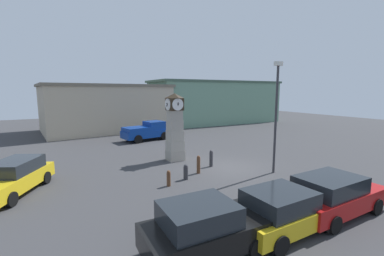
{
  "coord_description": "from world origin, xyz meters",
  "views": [
    {
      "loc": [
        -9.87,
        -12.81,
        4.87
      ],
      "look_at": [
        -0.92,
        3.34,
        2.21
      ],
      "focal_mm": 24.0,
      "sensor_mm": 36.0,
      "label": 1
    }
  ],
  "objects_px": {
    "bollard_end_row": "(211,158)",
    "car_navy_sedan": "(204,228)",
    "bollard_far_row": "(198,164)",
    "street_lamp_near_road": "(276,110)",
    "car_near_tower": "(283,210)",
    "bollard_near_tower": "(169,178)",
    "clock_tower": "(175,128)",
    "car_end_of_row": "(14,177)",
    "car_by_building": "(333,195)",
    "pickup_truck": "(147,131)",
    "bollard_mid_row": "(186,172)"
  },
  "relations": [
    {
      "from": "bollard_near_tower",
      "to": "street_lamp_near_road",
      "type": "distance_m",
      "value": 7.33
    },
    {
      "from": "car_by_building",
      "to": "pickup_truck",
      "type": "height_order",
      "value": "pickup_truck"
    },
    {
      "from": "car_navy_sedan",
      "to": "car_by_building",
      "type": "bearing_deg",
      "value": -2.87
    },
    {
      "from": "bollard_far_row",
      "to": "car_by_building",
      "type": "bearing_deg",
      "value": -73.54
    },
    {
      "from": "bollard_mid_row",
      "to": "street_lamp_near_road",
      "type": "bearing_deg",
      "value": -15.84
    },
    {
      "from": "clock_tower",
      "to": "car_by_building",
      "type": "relative_size",
      "value": 1.04
    },
    {
      "from": "bollard_near_tower",
      "to": "car_near_tower",
      "type": "distance_m",
      "value": 6.14
    },
    {
      "from": "pickup_truck",
      "to": "car_by_building",
      "type": "bearing_deg",
      "value": -86.16
    },
    {
      "from": "bollard_mid_row",
      "to": "bollard_far_row",
      "type": "xyz_separation_m",
      "value": [
        1.17,
        0.6,
        0.11
      ]
    },
    {
      "from": "bollard_far_row",
      "to": "car_navy_sedan",
      "type": "distance_m",
      "value": 7.68
    },
    {
      "from": "pickup_truck",
      "to": "clock_tower",
      "type": "bearing_deg",
      "value": -95.39
    },
    {
      "from": "car_near_tower",
      "to": "bollard_near_tower",
      "type": "bearing_deg",
      "value": 106.41
    },
    {
      "from": "bollard_near_tower",
      "to": "car_end_of_row",
      "type": "xyz_separation_m",
      "value": [
        -6.86,
        2.75,
        0.37
      ]
    },
    {
      "from": "bollard_near_tower",
      "to": "car_navy_sedan",
      "type": "relative_size",
      "value": 0.22
    },
    {
      "from": "car_near_tower",
      "to": "bollard_mid_row",
      "type": "bearing_deg",
      "value": 94.44
    },
    {
      "from": "clock_tower",
      "to": "street_lamp_near_road",
      "type": "distance_m",
      "value": 6.91
    },
    {
      "from": "car_navy_sedan",
      "to": "pickup_truck",
      "type": "relative_size",
      "value": 0.77
    },
    {
      "from": "bollard_near_tower",
      "to": "bollard_mid_row",
      "type": "xyz_separation_m",
      "value": [
        1.24,
        0.46,
        0.02
      ]
    },
    {
      "from": "car_by_building",
      "to": "pickup_truck",
      "type": "bearing_deg",
      "value": 93.84
    },
    {
      "from": "car_navy_sedan",
      "to": "car_end_of_row",
      "type": "relative_size",
      "value": 0.82
    },
    {
      "from": "bollard_end_row",
      "to": "pickup_truck",
      "type": "bearing_deg",
      "value": 93.23
    },
    {
      "from": "car_near_tower",
      "to": "car_navy_sedan",
      "type": "bearing_deg",
      "value": 175.59
    },
    {
      "from": "car_navy_sedan",
      "to": "car_near_tower",
      "type": "height_order",
      "value": "car_navy_sedan"
    },
    {
      "from": "bollard_end_row",
      "to": "car_end_of_row",
      "type": "bearing_deg",
      "value": 175.27
    },
    {
      "from": "clock_tower",
      "to": "pickup_truck",
      "type": "distance_m",
      "value": 8.32
    },
    {
      "from": "clock_tower",
      "to": "street_lamp_near_road",
      "type": "relative_size",
      "value": 0.72
    },
    {
      "from": "clock_tower",
      "to": "car_end_of_row",
      "type": "height_order",
      "value": "clock_tower"
    },
    {
      "from": "clock_tower",
      "to": "car_near_tower",
      "type": "bearing_deg",
      "value": -94.03
    },
    {
      "from": "clock_tower",
      "to": "car_end_of_row",
      "type": "distance_m",
      "value": 9.59
    },
    {
      "from": "car_by_building",
      "to": "clock_tower",
      "type": "bearing_deg",
      "value": 100.99
    },
    {
      "from": "car_end_of_row",
      "to": "street_lamp_near_road",
      "type": "bearing_deg",
      "value": -15.79
    },
    {
      "from": "car_by_building",
      "to": "car_end_of_row",
      "type": "height_order",
      "value": "car_by_building"
    },
    {
      "from": "bollard_near_tower",
      "to": "bollard_mid_row",
      "type": "bearing_deg",
      "value": 20.39
    },
    {
      "from": "bollard_near_tower",
      "to": "car_navy_sedan",
      "type": "bearing_deg",
      "value": -103.19
    },
    {
      "from": "bollard_far_row",
      "to": "car_near_tower",
      "type": "xyz_separation_m",
      "value": [
        -0.68,
        -6.94,
        0.22
      ]
    },
    {
      "from": "bollard_end_row",
      "to": "car_navy_sedan",
      "type": "relative_size",
      "value": 0.28
    },
    {
      "from": "car_navy_sedan",
      "to": "street_lamp_near_road",
      "type": "xyz_separation_m",
      "value": [
        7.77,
        4.63,
        2.95
      ]
    },
    {
      "from": "bollard_mid_row",
      "to": "car_end_of_row",
      "type": "bearing_deg",
      "value": 164.24
    },
    {
      "from": "car_navy_sedan",
      "to": "pickup_truck",
      "type": "height_order",
      "value": "pickup_truck"
    },
    {
      "from": "bollard_far_row",
      "to": "street_lamp_near_road",
      "type": "height_order",
      "value": "street_lamp_near_road"
    },
    {
      "from": "bollard_far_row",
      "to": "car_by_building",
      "type": "height_order",
      "value": "car_by_building"
    },
    {
      "from": "bollard_mid_row",
      "to": "bollard_end_row",
      "type": "relative_size",
      "value": 0.8
    },
    {
      "from": "car_navy_sedan",
      "to": "street_lamp_near_road",
      "type": "bearing_deg",
      "value": 30.82
    },
    {
      "from": "bollard_mid_row",
      "to": "pickup_truck",
      "type": "height_order",
      "value": "pickup_truck"
    },
    {
      "from": "car_by_building",
      "to": "street_lamp_near_road",
      "type": "height_order",
      "value": "street_lamp_near_road"
    },
    {
      "from": "car_near_tower",
      "to": "street_lamp_near_road",
      "type": "distance_m",
      "value": 7.41
    },
    {
      "from": "bollard_far_row",
      "to": "street_lamp_near_road",
      "type": "distance_m",
      "value": 5.56
    },
    {
      "from": "bollard_mid_row",
      "to": "bollard_end_row",
      "type": "bearing_deg",
      "value": 28.35
    },
    {
      "from": "clock_tower",
      "to": "car_by_building",
      "type": "bearing_deg",
      "value": -79.01
    },
    {
      "from": "clock_tower",
      "to": "car_end_of_row",
      "type": "relative_size",
      "value": 1.0
    }
  ]
}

